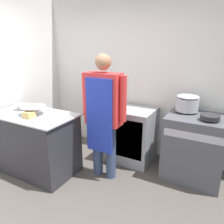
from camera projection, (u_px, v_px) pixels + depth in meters
name	position (u px, v px, depth m)	size (l,w,h in m)	color
ground_plane	(57.00, 217.00, 2.46)	(14.00, 14.00, 0.00)	#4C4742
wall_back	(131.00, 75.00, 3.71)	(8.00, 0.05, 2.70)	white
wall_left	(17.00, 76.00, 3.65)	(0.05, 8.00, 2.70)	white
prep_counter	(35.00, 142.00, 3.27)	(1.27, 0.71, 0.90)	#2D2D33
stove	(194.00, 147.00, 3.09)	(0.78, 0.68, 0.95)	#4C4F56
fridge_unit	(132.00, 134.00, 3.59)	(0.70, 0.63, 0.88)	#93999E
person_cook	(103.00, 110.00, 2.95)	(0.67, 0.24, 1.75)	#38476B
mixing_bowl	(33.00, 110.00, 3.10)	(0.35, 0.35, 0.12)	#B2B5BC
small_bowl	(22.00, 107.00, 3.33)	(0.23, 0.23, 0.08)	#B2B5BC
plastic_tub	(29.00, 115.00, 2.96)	(0.13, 0.13, 0.09)	#D8B266
stock_pot	(187.00, 103.00, 3.09)	(0.32, 0.32, 0.23)	#B2B5BC
saute_pan	(210.00, 117.00, 2.76)	(0.24, 0.24, 0.06)	#262628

